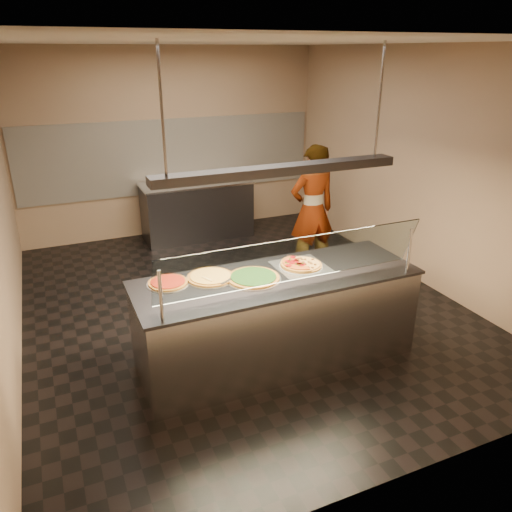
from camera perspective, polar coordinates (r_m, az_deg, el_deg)
name	(u,v)px	position (r m, az deg, el deg)	size (l,w,h in m)	color
ground	(241,304)	(6.24, -1.78, -5.54)	(5.00, 6.00, 0.02)	black
ceiling	(237,40)	(5.51, -2.19, 23.41)	(5.00, 6.00, 0.02)	silver
wall_back	(171,143)	(8.50, -9.65, 12.57)	(5.00, 0.02, 3.00)	tan
wall_front	(418,299)	(3.25, 18.07, -4.65)	(5.00, 0.02, 3.00)	tan
wall_right	(416,167)	(6.98, 17.85, 9.69)	(0.02, 6.00, 3.00)	tan
tile_band	(173,156)	(8.51, -9.51, 11.21)	(4.90, 0.02, 1.20)	silver
serving_counter	(277,319)	(4.96, 2.36, -7.17)	(2.75, 0.94, 0.93)	#B7B7BC
sneeze_guard	(295,260)	(4.35, 4.47, -0.50)	(2.51, 0.18, 0.54)	#B7B7BC
perforated_tray	(301,266)	(4.97, 5.13, -1.14)	(0.50, 0.50, 0.01)	silver
half_pizza_pepperoni	(292,265)	(4.92, 4.14, -1.01)	(0.22, 0.41, 0.05)	brown
half_pizza_sausage	(309,262)	(5.00, 6.12, -0.74)	(0.21, 0.41, 0.04)	brown
pizza_spinach	(253,277)	(4.68, -0.32, -2.45)	(0.52, 0.52, 0.03)	silver
pizza_cheese	(210,277)	(4.72, -5.25, -2.36)	(0.47, 0.47, 0.03)	silver
pizza_tomato	(168,282)	(4.66, -10.03, -2.97)	(0.39, 0.39, 0.03)	silver
pizza_spatula	(214,279)	(4.63, -4.86, -2.68)	(0.25, 0.21, 0.02)	#B7B7BC
prep_table	(197,210)	(8.37, -6.75, 5.28)	(1.79, 0.74, 0.93)	#35353A
worker	(312,210)	(6.86, 6.44, 5.20)	(0.65, 0.43, 1.79)	#25222B
heat_lamp_housing	(279,170)	(4.42, 2.67, 9.79)	(2.30, 0.18, 0.08)	#35353A
lamp_rod_left	(162,111)	(4.00, -10.71, 16.01)	(0.02, 0.02, 1.01)	#B7B7BC
lamp_rod_right	(380,101)	(4.86, 13.95, 16.84)	(0.02, 0.02, 1.01)	#B7B7BC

